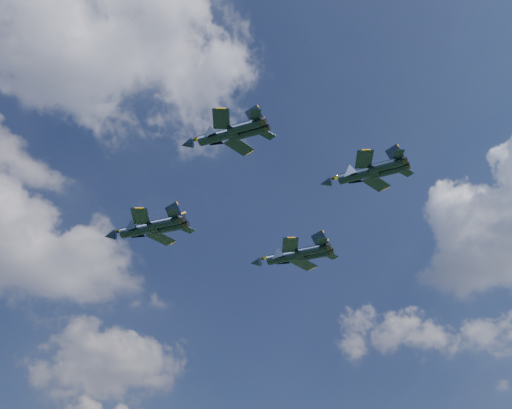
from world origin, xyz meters
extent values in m
cylinder|color=black|center=(-13.78, 20.47, 62.24)|extent=(8.44, 7.77, 1.91)
cone|color=black|center=(-18.40, 24.56, 62.24)|extent=(3.27, 3.19, 1.81)
ellipsoid|color=brown|center=(-16.41, 22.80, 62.82)|extent=(2.97, 2.79, 0.87)
cube|color=black|center=(-14.72, 16.20, 62.24)|extent=(4.24, 5.53, 0.19)
cube|color=black|center=(-9.65, 21.93, 62.24)|extent=(5.61, 4.66, 0.19)
cube|color=black|center=(-9.79, 13.26, 62.24)|extent=(2.15, 2.85, 0.15)
cube|color=black|center=(-6.13, 17.41, 62.24)|extent=(2.95, 2.39, 0.15)
cube|color=black|center=(-9.37, 15.02, 63.73)|extent=(2.83, 1.87, 3.20)
cube|color=black|center=(-7.82, 16.77, 63.73)|extent=(1.97, 2.63, 3.20)
cylinder|color=black|center=(-8.79, -7.97, 62.98)|extent=(7.03, 6.71, 1.62)
cone|color=black|center=(-12.61, -4.41, 62.98)|extent=(2.75, 2.71, 1.53)
ellipsoid|color=brown|center=(-10.97, -5.94, 63.48)|extent=(2.48, 2.40, 0.74)
cube|color=black|center=(-9.68, -11.56, 62.98)|extent=(3.67, 4.70, 0.16)
cube|color=black|center=(-5.27, -6.82, 62.98)|extent=(4.74, 3.87, 0.16)
cube|color=black|center=(-5.58, -14.16, 62.98)|extent=(1.86, 2.44, 0.13)
cube|color=black|center=(-2.39, -10.73, 62.98)|extent=(2.48, 1.98, 0.13)
cube|color=black|center=(-5.19, -12.68, 64.24)|extent=(2.36, 1.59, 2.71)
cube|color=black|center=(-3.84, -11.23, 64.24)|extent=(1.61, 2.27, 2.71)
cylinder|color=black|center=(16.47, 25.43, 65.49)|extent=(8.88, 8.53, 2.05)
cone|color=black|center=(11.65, 29.97, 65.49)|extent=(3.49, 3.44, 1.94)
ellipsoid|color=brown|center=(13.73, 28.01, 66.12)|extent=(3.14, 3.05, 0.94)
cube|color=black|center=(15.32, 20.88, 65.49)|extent=(4.67, 5.96, 0.21)
cube|color=black|center=(20.94, 26.86, 65.49)|extent=(6.01, 4.89, 0.21)
cube|color=black|center=(20.50, 17.57, 65.49)|extent=(2.37, 3.09, 0.16)
cube|color=black|center=(24.56, 21.88, 65.49)|extent=(3.14, 2.50, 0.16)
cube|color=black|center=(21.01, 19.44, 67.09)|extent=(2.99, 2.01, 3.43)
cube|color=black|center=(22.73, 21.26, 67.09)|extent=(2.03, 2.88, 3.43)
cylinder|color=black|center=(16.82, -3.48, 66.03)|extent=(7.51, 7.66, 1.79)
cone|color=black|center=(12.80, 0.65, 66.03)|extent=(3.01, 3.03, 1.69)
ellipsoid|color=brown|center=(14.53, -1.13, 66.57)|extent=(2.68, 2.71, 0.81)
cube|color=black|center=(15.64, -7.39, 66.03)|extent=(4.21, 5.22, 0.18)
cube|color=black|center=(20.76, -2.41, 66.03)|extent=(5.20, 4.12, 0.18)
cube|color=black|center=(20.02, -10.48, 66.03)|extent=(2.15, 2.72, 0.14)
cube|color=black|center=(23.72, -6.88, 66.03)|extent=(2.70, 2.09, 0.14)
cube|color=black|center=(20.53, -8.87, 67.42)|extent=(2.53, 1.76, 2.99)
cube|color=black|center=(22.10, -7.35, 67.42)|extent=(1.75, 2.58, 2.99)
camera|label=1|loc=(-29.81, -76.31, 3.58)|focal=45.00mm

